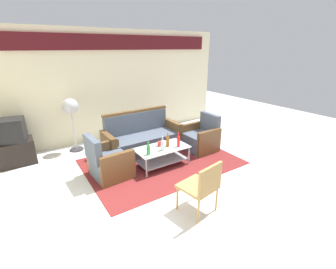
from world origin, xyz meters
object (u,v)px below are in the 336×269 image
(couch, at_px, (142,139))
(bottle_red, at_px, (178,141))
(tv_stand, at_px, (14,153))
(armchair_right, at_px, (201,138))
(bottle_clear, at_px, (162,145))
(wicker_chair, at_px, (203,185))
(coffee_table, at_px, (162,154))
(bottle_green, at_px, (148,150))
(armchair_left, at_px, (109,163))
(bottle_brown, at_px, (168,141))
(cup, at_px, (159,144))
(television, at_px, (8,131))
(pedestal_fan, at_px, (71,110))

(couch, height_order, bottle_red, couch)
(bottle_red, bearing_deg, couch, 108.62)
(bottle_red, bearing_deg, tv_stand, 146.59)
(armchair_right, xyz_separation_m, bottle_clear, (-1.29, -0.31, 0.23))
(couch, xyz_separation_m, wicker_chair, (-0.29, -2.47, 0.18))
(coffee_table, distance_m, bottle_green, 0.48)
(armchair_left, height_order, bottle_green, armchair_left)
(bottle_brown, relative_size, tv_stand, 0.37)
(coffee_table, bearing_deg, cup, 88.70)
(armchair_right, distance_m, bottle_brown, 1.14)
(television, relative_size, pedestal_fan, 0.53)
(bottle_brown, relative_size, wicker_chair, 0.36)
(coffee_table, relative_size, wicker_chair, 1.31)
(couch, xyz_separation_m, armchair_left, (-1.06, -0.67, -0.03))
(bottle_red, bearing_deg, television, 146.55)
(bottle_red, distance_m, tv_stand, 3.49)
(couch, relative_size, cup, 18.10)
(bottle_red, relative_size, bottle_green, 1.21)
(cup, bearing_deg, bottle_green, -148.56)
(television, xyz_separation_m, pedestal_fan, (1.27, 0.05, 0.25))
(armchair_left, xyz_separation_m, cup, (1.08, -0.09, 0.17))
(armchair_right, relative_size, pedestal_fan, 0.67)
(bottle_green, relative_size, pedestal_fan, 0.21)
(coffee_table, distance_m, bottle_red, 0.43)
(bottle_green, bearing_deg, armchair_right, 11.77)
(bottle_red, distance_m, wicker_chair, 1.60)
(bottle_green, height_order, bottle_brown, bottle_brown)
(cup, xyz_separation_m, tv_stand, (-2.59, 1.67, -0.20))
(tv_stand, xyz_separation_m, wicker_chair, (2.28, -3.39, 0.23))
(armchair_right, xyz_separation_m, coffee_table, (-1.23, -0.20, -0.02))
(cup, bearing_deg, tv_stand, 147.10)
(armchair_left, distance_m, bottle_green, 0.80)
(armchair_left, distance_m, coffee_table, 1.10)
(armchair_left, bearing_deg, wicker_chair, 19.48)
(couch, relative_size, pedestal_fan, 1.43)
(bottle_clear, bearing_deg, bottle_green, -175.59)
(bottle_clear, distance_m, wicker_chair, 1.52)
(armchair_right, relative_size, bottle_brown, 2.85)
(couch, relative_size, tv_stand, 2.26)
(couch, xyz_separation_m, bottle_green, (-0.37, -1.00, 0.19))
(bottle_clear, relative_size, pedestal_fan, 0.23)
(bottle_red, height_order, bottle_green, bottle_red)
(tv_stand, height_order, wicker_chair, wicker_chair)
(couch, height_order, bottle_green, couch)
(coffee_table, bearing_deg, bottle_red, -23.83)
(bottle_clear, distance_m, bottle_brown, 0.22)
(bottle_clear, xyz_separation_m, bottle_brown, (0.20, 0.11, 0.00))
(cup, relative_size, tv_stand, 0.12)
(television, xyz_separation_m, wicker_chair, (2.28, -3.39, -0.27))
(bottle_red, xyz_separation_m, tv_stand, (-2.91, 1.92, -0.27))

